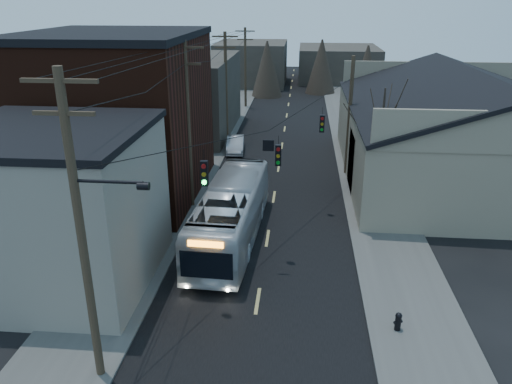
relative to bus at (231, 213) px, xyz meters
The scene contains 14 objects.
road_surface 16.57m from the bus, 83.30° to the left, with size 9.00×110.00×0.02m, color black.
sidewalk_left 17.08m from the bus, 105.61° to the left, with size 4.00×110.00×0.12m, color #474744.
sidewalk_right 18.48m from the bus, 62.79° to the left, with size 4.00×110.00×0.12m, color #474744.
building_clapboard 8.67m from the bus, 146.88° to the right, with size 8.00×8.00×7.00m, color gray.
building_brick 10.85m from the bus, 141.68° to the left, with size 10.00×12.00×10.00m, color black.
building_left_far 23.71m from the bus, 108.70° to the left, with size 9.00×14.00×7.00m, color #342F29.
warehouse 18.80m from the bus, 37.33° to the left, with size 16.16×20.60×7.73m.
building_far_left 51.56m from the bus, 94.54° to the left, with size 10.00×12.00×6.00m, color #342F29.
building_far_right 57.09m from the bus, 81.01° to the left, with size 12.00×14.00×5.00m, color #342F29.
bare_tree 10.76m from the bus, 37.15° to the left, with size 0.40×0.40×7.20m, color black.
utility_lines 11.12m from the bus, 96.45° to the left, with size 11.24×45.28×10.50m.
bus is the anchor object (origin of this frame).
parked_car 16.38m from the bus, 96.71° to the left, with size 1.38×3.95×1.30m, color #A8AAB0.
fire_hydrant 10.50m from the bus, 43.81° to the right, with size 0.37×0.26×0.77m.
Camera 1 is at (1.61, -10.19, 12.25)m, focal length 35.00 mm.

